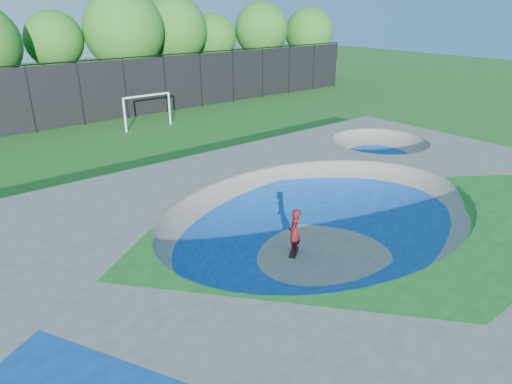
% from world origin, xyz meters
% --- Properties ---
extents(ground, '(120.00, 120.00, 0.00)m').
position_xyz_m(ground, '(0.00, 0.00, 0.00)').
color(ground, '#1C5818').
rests_on(ground, ground).
extents(skate_deck, '(22.00, 14.00, 1.50)m').
position_xyz_m(skate_deck, '(0.00, 0.00, 0.75)').
color(skate_deck, gray).
rests_on(skate_deck, ground).
extents(skater, '(0.66, 0.63, 1.52)m').
position_xyz_m(skater, '(-0.84, 0.38, 0.76)').
color(skater, red).
rests_on(skater, ground).
extents(skateboard, '(0.75, 0.65, 0.05)m').
position_xyz_m(skateboard, '(-0.84, 0.38, 0.03)').
color(skateboard, black).
rests_on(skateboard, ground).
extents(soccer_goal, '(3.19, 0.12, 2.11)m').
position_xyz_m(soccer_goal, '(2.88, 17.64, 1.46)').
color(soccer_goal, white).
rests_on(soccer_goal, ground).
extents(fence, '(48.09, 0.09, 4.04)m').
position_xyz_m(fence, '(0.00, 21.00, 2.10)').
color(fence, black).
rests_on(fence, ground).
extents(treeline, '(52.78, 6.82, 8.46)m').
position_xyz_m(treeline, '(1.19, 25.89, 5.13)').
color(treeline, '#4C3326').
rests_on(treeline, ground).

